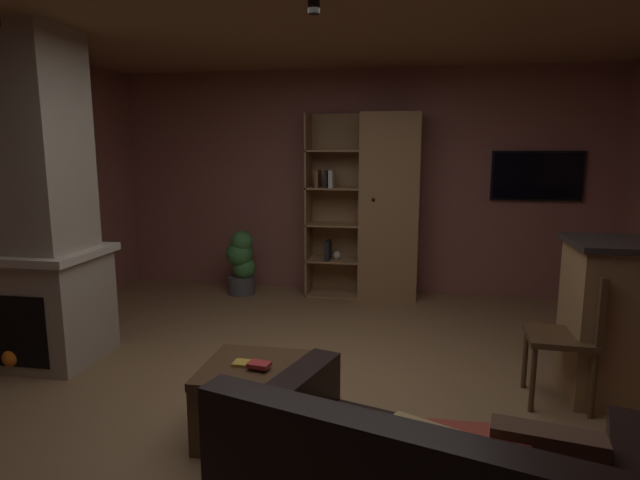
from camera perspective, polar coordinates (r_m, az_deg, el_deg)
floor at (r=3.77m, az=-1.13°, el=-17.15°), size 5.70×5.86×0.02m
wall_back at (r=6.30m, az=4.16°, el=6.15°), size 5.82×0.06×2.58m
window_pane_back at (r=6.30m, az=1.62°, el=5.82°), size 0.59×0.01×0.80m
stone_fireplace at (r=4.74m, az=-28.59°, el=2.18°), size 1.02×0.81×2.58m
bookshelf_cabinet at (r=6.03m, az=6.60°, el=3.44°), size 1.26×0.41×2.08m
coffee_table at (r=3.27m, az=-6.87°, el=-14.66°), size 0.62×0.61×0.44m
table_book_0 at (r=3.25m, az=-8.10°, el=-12.94°), size 0.13×0.10×0.02m
table_book_1 at (r=3.17m, az=-6.53°, el=-13.11°), size 0.14×0.11×0.02m
dining_chair at (r=3.93m, az=25.54°, el=-8.53°), size 0.44×0.44×0.92m
potted_floor_plant at (r=6.26m, az=-8.41°, el=-2.33°), size 0.34×0.33×0.76m
wall_mounted_tv at (r=6.33m, az=22.20°, el=6.37°), size 0.96×0.06×0.54m
track_light_spot_1 at (r=3.37m, az=-0.67°, el=23.79°), size 0.07×0.07×0.09m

